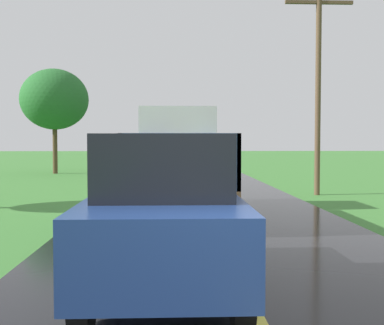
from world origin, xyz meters
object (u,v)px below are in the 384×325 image
Objects in this scene: utility_pole_roadside at (318,84)px; following_car at (165,211)px; banana_truck_near at (178,159)px; roadside_tree_mid_right at (54,99)px.

following_car is at bearing -115.28° from utility_pole_roadside.
banana_truck_near reaches higher than following_car.
following_car is (7.07, -23.52, -3.42)m from roadside_tree_mid_right.
banana_truck_near is at bearing -66.30° from roadside_tree_mid_right.
following_car is at bearing -91.93° from banana_truck_near.
utility_pole_roadside is 12.78m from following_car.
roadside_tree_mid_right reaches higher than banana_truck_near.
roadside_tree_mid_right is (-12.39, 12.27, 0.50)m from utility_pole_roadside.
banana_truck_near is at bearing 88.07° from following_car.
following_car is (-5.31, -11.25, -2.93)m from utility_pole_roadside.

